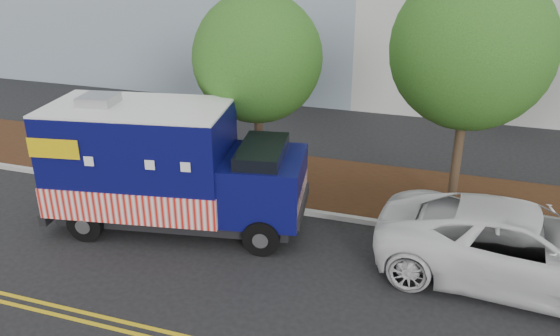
% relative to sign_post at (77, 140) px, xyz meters
% --- Properties ---
extents(ground, '(120.00, 120.00, 0.00)m').
position_rel_sign_post_xyz_m(ground, '(5.24, -1.92, -1.20)').
color(ground, black).
rests_on(ground, ground).
extents(curb, '(120.00, 0.18, 0.15)m').
position_rel_sign_post_xyz_m(curb, '(5.24, -0.52, -1.12)').
color(curb, '#9E9E99').
rests_on(curb, ground).
extents(mulch_strip, '(120.00, 4.00, 0.15)m').
position_rel_sign_post_xyz_m(mulch_strip, '(5.24, 1.58, -1.12)').
color(mulch_strip, black).
rests_on(mulch_strip, ground).
extents(centerline_near, '(120.00, 0.10, 0.01)m').
position_rel_sign_post_xyz_m(centerline_near, '(5.24, -6.37, -1.19)').
color(centerline_near, gold).
rests_on(centerline_near, ground).
extents(centerline_far, '(120.00, 0.10, 0.01)m').
position_rel_sign_post_xyz_m(centerline_far, '(5.24, -6.62, -1.19)').
color(centerline_far, gold).
rests_on(centerline_far, ground).
extents(tree_b, '(3.80, 3.80, 6.09)m').
position_rel_sign_post_xyz_m(tree_b, '(6.19, 0.71, 2.98)').
color(tree_b, '#38281C').
rests_on(tree_b, ground).
extents(tree_c, '(4.25, 4.25, 6.87)m').
position_rel_sign_post_xyz_m(tree_c, '(12.04, 0.96, 3.54)').
color(tree_c, '#38281C').
rests_on(tree_c, ground).
extents(sign_post, '(0.06, 0.06, 2.40)m').
position_rel_sign_post_xyz_m(sign_post, '(0.00, 0.00, 0.00)').
color(sign_post, '#473828').
rests_on(sign_post, ground).
extents(food_truck, '(7.24, 3.66, 3.65)m').
position_rel_sign_post_xyz_m(food_truck, '(4.58, -2.28, 0.45)').
color(food_truck, black).
rests_on(food_truck, ground).
extents(white_car, '(6.74, 3.51, 1.81)m').
position_rel_sign_post_xyz_m(white_car, '(13.65, -2.19, -0.29)').
color(white_car, silver).
rests_on(white_car, ground).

